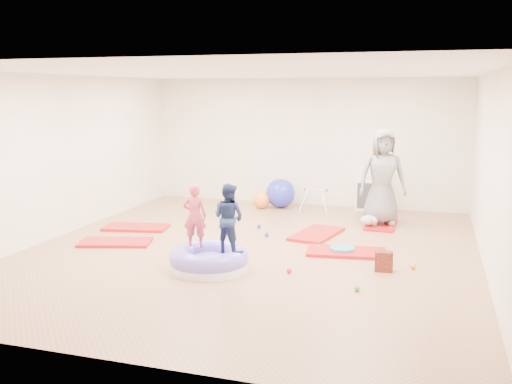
% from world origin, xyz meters
% --- Properties ---
extents(room, '(7.01, 8.01, 2.81)m').
position_xyz_m(room, '(0.00, 0.00, 1.40)').
color(room, '#AD7556').
rests_on(room, ground).
extents(gym_mat_front_left, '(1.28, 0.89, 0.05)m').
position_xyz_m(gym_mat_front_left, '(-2.28, -0.29, 0.02)').
color(gym_mat_front_left, '#AC0422').
rests_on(gym_mat_front_left, ground).
extents(gym_mat_mid_left, '(1.25, 0.79, 0.05)m').
position_xyz_m(gym_mat_mid_left, '(-2.48, 0.76, 0.02)').
color(gym_mat_mid_left, '#AC0422').
rests_on(gym_mat_mid_left, ground).
extents(gym_mat_center_back, '(0.85, 1.32, 0.05)m').
position_xyz_m(gym_mat_center_back, '(0.82, 1.27, 0.03)').
color(gym_mat_center_back, '#AC0422').
rests_on(gym_mat_center_back, ground).
extents(gym_mat_right, '(1.30, 0.77, 0.05)m').
position_xyz_m(gym_mat_right, '(1.50, 0.28, 0.03)').
color(gym_mat_right, '#AC0422').
rests_on(gym_mat_right, ground).
extents(gym_mat_rear_right, '(0.55, 1.07, 0.04)m').
position_xyz_m(gym_mat_rear_right, '(1.85, 2.35, 0.02)').
color(gym_mat_rear_right, '#AC0422').
rests_on(gym_mat_rear_right, ground).
extents(inflatable_cushion, '(1.14, 1.14, 0.36)m').
position_xyz_m(inflatable_cushion, '(-0.26, -1.12, 0.14)').
color(inflatable_cushion, white).
rests_on(inflatable_cushion, ground).
extents(child_pink, '(0.38, 0.30, 0.93)m').
position_xyz_m(child_pink, '(-0.52, -1.00, 0.79)').
color(child_pink, '#CA404C').
rests_on(child_pink, inflatable_cushion).
extents(child_navy, '(0.56, 0.49, 0.98)m').
position_xyz_m(child_navy, '(0.03, -1.09, 0.82)').
color(child_navy, navy).
rests_on(child_navy, inflatable_cushion).
extents(adult_caregiver, '(1.01, 0.81, 1.79)m').
position_xyz_m(adult_caregiver, '(1.83, 2.35, 0.94)').
color(adult_caregiver, slate).
rests_on(adult_caregiver, gym_mat_rear_right).
extents(infant, '(0.33, 0.34, 0.20)m').
position_xyz_m(infant, '(1.64, 2.11, 0.14)').
color(infant, silver).
rests_on(infant, gym_mat_rear_right).
extents(ball_pit_balls, '(2.91, 2.95, 0.08)m').
position_xyz_m(ball_pit_balls, '(1.00, 0.03, 0.04)').
color(ball_pit_balls, green).
rests_on(ball_pit_balls, ground).
extents(exercise_ball_blue, '(0.64, 0.64, 0.64)m').
position_xyz_m(exercise_ball_blue, '(-0.42, 3.45, 0.32)').
color(exercise_ball_blue, '#2731BB').
rests_on(exercise_ball_blue, ground).
extents(exercise_ball_orange, '(0.37, 0.37, 0.37)m').
position_xyz_m(exercise_ball_orange, '(-0.80, 3.24, 0.18)').
color(exercise_ball_orange, orange).
rests_on(exercise_ball_orange, ground).
extents(infant_play_gym, '(0.62, 0.59, 0.47)m').
position_xyz_m(infant_play_gym, '(0.39, 3.31, 0.32)').
color(infant_play_gym, white).
rests_on(infant_play_gym, ground).
extents(cube_shelf, '(0.65, 0.32, 0.65)m').
position_xyz_m(cube_shelf, '(1.49, 3.79, 0.32)').
color(cube_shelf, white).
rests_on(cube_shelf, ground).
extents(balance_disc, '(0.39, 0.39, 0.09)m').
position_xyz_m(balance_disc, '(1.42, 0.31, 0.04)').
color(balance_disc, teal).
rests_on(balance_disc, ground).
extents(backpack, '(0.26, 0.18, 0.29)m').
position_xyz_m(backpack, '(2.13, -0.45, 0.14)').
color(backpack, '#AC3821').
rests_on(backpack, ground).
extents(yellow_toy, '(0.19, 0.19, 0.03)m').
position_xyz_m(yellow_toy, '(-0.26, -0.57, 0.01)').
color(yellow_toy, '#D98700').
rests_on(yellow_toy, ground).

